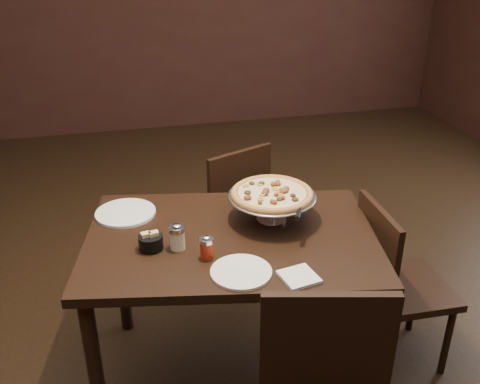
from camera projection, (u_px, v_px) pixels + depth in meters
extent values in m
cube|color=black|center=(241.00, 367.00, 2.55)|extent=(6.00, 7.00, 0.02)
cube|color=black|center=(231.00, 239.00, 2.20)|extent=(1.31, 1.00, 0.04)
cylinder|color=black|center=(96.00, 372.00, 2.03)|extent=(0.06, 0.06, 0.70)
cylinder|color=black|center=(371.00, 362.00, 2.08)|extent=(0.06, 0.06, 0.70)
cylinder|color=black|center=(121.00, 271.00, 2.64)|extent=(0.06, 0.06, 0.70)
cylinder|color=black|center=(335.00, 265.00, 2.68)|extent=(0.06, 0.06, 0.70)
cylinder|color=#BCBBC3|center=(271.00, 219.00, 2.30)|extent=(0.13, 0.13, 0.01)
cylinder|color=#BCBBC3|center=(272.00, 208.00, 2.27)|extent=(0.03, 0.03, 0.10)
cylinder|color=#BCBBC3|center=(272.00, 197.00, 2.25)|extent=(0.09, 0.09, 0.01)
cylinder|color=#A5A5AB|center=(272.00, 196.00, 2.25)|extent=(0.37, 0.37, 0.01)
torus|color=#A5A5AB|center=(272.00, 196.00, 2.25)|extent=(0.37, 0.37, 0.01)
cylinder|color=#93582C|center=(272.00, 194.00, 2.25)|extent=(0.34, 0.34, 0.01)
torus|color=#93582C|center=(272.00, 194.00, 2.24)|extent=(0.35, 0.35, 0.03)
cylinder|color=tan|center=(272.00, 193.00, 2.24)|extent=(0.29, 0.29, 0.01)
cylinder|color=beige|center=(177.00, 240.00, 2.08)|extent=(0.06, 0.06, 0.08)
cylinder|color=#BCBBC3|center=(177.00, 229.00, 2.06)|extent=(0.06, 0.06, 0.02)
ellipsoid|color=#BCBBC3|center=(177.00, 226.00, 2.05)|extent=(0.03, 0.03, 0.01)
cylinder|color=#9B170E|center=(207.00, 250.00, 2.02)|extent=(0.05, 0.05, 0.07)
cylinder|color=#BCBBC3|center=(206.00, 240.00, 2.01)|extent=(0.05, 0.05, 0.02)
ellipsoid|color=#BCBBC3|center=(206.00, 237.00, 2.00)|extent=(0.03, 0.03, 0.01)
cylinder|color=black|center=(151.00, 242.00, 2.08)|extent=(0.10, 0.10, 0.06)
cube|color=#DABC7D|center=(146.00, 240.00, 2.07)|extent=(0.04, 0.03, 0.06)
cube|color=#DABC7D|center=(154.00, 239.00, 2.08)|extent=(0.04, 0.03, 0.06)
cube|color=silver|center=(299.00, 277.00, 1.91)|extent=(0.14, 0.14, 0.01)
cylinder|color=white|center=(126.00, 213.00, 2.34)|extent=(0.26, 0.26, 0.01)
cylinder|color=white|center=(241.00, 272.00, 1.94)|extent=(0.23, 0.23, 0.01)
cone|color=#BCBBC3|center=(299.00, 212.00, 2.11)|extent=(0.15, 0.15, 0.00)
cylinder|color=black|center=(299.00, 212.00, 2.11)|extent=(0.08, 0.12, 0.02)
cube|color=black|center=(221.00, 214.00, 3.05)|extent=(0.52, 0.52, 0.04)
cube|color=black|center=(240.00, 188.00, 2.82)|extent=(0.37, 0.18, 0.41)
cylinder|color=black|center=(228.00, 226.00, 3.34)|extent=(0.03, 0.03, 0.39)
cylinder|color=black|center=(184.00, 242.00, 3.17)|extent=(0.03, 0.03, 0.39)
cylinder|color=black|center=(260.00, 248.00, 3.11)|extent=(0.03, 0.03, 0.39)
cylinder|color=black|center=(215.00, 267.00, 2.94)|extent=(0.03, 0.03, 0.39)
cube|color=black|center=(327.00, 351.00, 1.67)|extent=(0.42, 0.13, 0.44)
cube|color=black|center=(405.00, 288.00, 2.44)|extent=(0.40, 0.40, 0.04)
cube|color=black|center=(376.00, 250.00, 2.30)|extent=(0.04, 0.38, 0.40)
cylinder|color=black|center=(447.00, 341.00, 2.42)|extent=(0.03, 0.03, 0.37)
cylinder|color=black|center=(413.00, 299.00, 2.69)|extent=(0.03, 0.03, 0.37)
cylinder|color=black|center=(384.00, 351.00, 2.36)|extent=(0.03, 0.03, 0.37)
cylinder|color=black|center=(356.00, 308.00, 2.64)|extent=(0.03, 0.03, 0.37)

